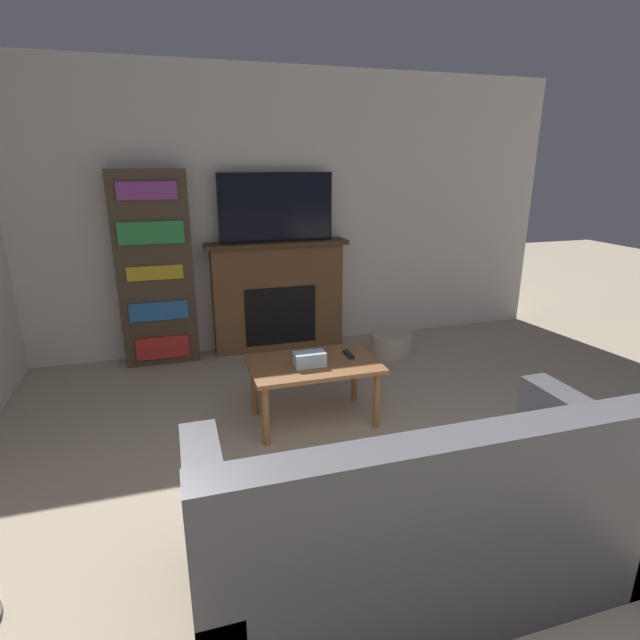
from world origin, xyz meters
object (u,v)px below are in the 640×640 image
(tv, at_px, (276,208))
(couch, at_px, (421,524))
(bookshelf, at_px, (155,270))
(fireplace, at_px, (278,295))
(coffee_table, at_px, (314,371))
(storage_basket, at_px, (391,343))

(tv, distance_m, couch, 3.35)
(bookshelf, bearing_deg, couch, -70.87)
(tv, bearing_deg, couch, -91.06)
(couch, bearing_deg, fireplace, 88.95)
(fireplace, distance_m, couch, 3.19)
(coffee_table, bearing_deg, fireplace, 86.86)
(coffee_table, bearing_deg, couch, -88.94)
(fireplace, relative_size, couch, 0.71)
(coffee_table, height_order, bookshelf, bookshelf)
(coffee_table, height_order, storage_basket, coffee_table)
(fireplace, distance_m, tv, 0.87)
(fireplace, height_order, bookshelf, bookshelf)
(couch, bearing_deg, storage_basket, 67.76)
(fireplace, xyz_separation_m, coffee_table, (-0.09, -1.60, -0.16))
(coffee_table, distance_m, storage_basket, 1.60)
(fireplace, distance_m, coffee_table, 1.61)
(bookshelf, height_order, storage_basket, bookshelf)
(bookshelf, distance_m, storage_basket, 2.37)
(fireplace, xyz_separation_m, bookshelf, (-1.15, -0.02, 0.34))
(couch, bearing_deg, tv, 88.94)
(storage_basket, bearing_deg, couch, -112.24)
(couch, height_order, coffee_table, couch)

